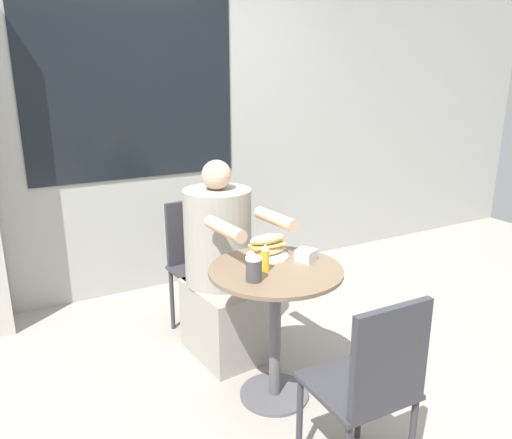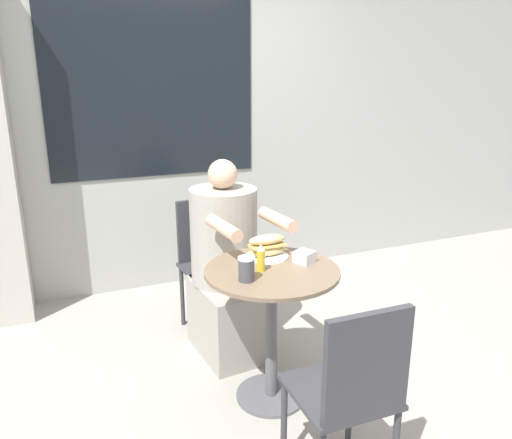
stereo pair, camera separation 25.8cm
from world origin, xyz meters
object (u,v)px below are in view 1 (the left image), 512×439
at_px(empty_chair_across, 373,380).
at_px(sandwich_on_plate, 267,247).
at_px(cafe_table, 275,305).
at_px(condiment_bottle, 266,258).
at_px(seated_diner, 222,274).
at_px(diner_chair, 198,254).
at_px(drink_cup, 254,269).

height_order(empty_chair_across, sandwich_on_plate, empty_chair_across).
xyz_separation_m(cafe_table, condiment_bottle, (-0.06, -0.00, 0.27)).
xyz_separation_m(cafe_table, seated_diner, (-0.04, 0.54, -0.02)).
distance_m(cafe_table, seated_diner, 0.55).
distance_m(diner_chair, sandwich_on_plate, 0.78).
xyz_separation_m(sandwich_on_plate, condiment_bottle, (-0.11, -0.17, 0.01)).
xyz_separation_m(empty_chair_across, drink_cup, (-0.18, 0.64, 0.27)).
xyz_separation_m(empty_chair_across, condiment_bottle, (-0.07, 0.71, 0.28)).
height_order(cafe_table, seated_diner, seated_diner).
height_order(cafe_table, drink_cup, drink_cup).
height_order(seated_diner, sandwich_on_plate, seated_diner).
relative_size(diner_chair, seated_diner, 0.73).
bearing_deg(empty_chair_across, diner_chair, 93.77).
distance_m(empty_chair_across, drink_cup, 0.71).
xyz_separation_m(seated_diner, sandwich_on_plate, (0.09, -0.38, 0.27)).
xyz_separation_m(empty_chair_across, sandwich_on_plate, (0.03, 0.88, 0.26)).
bearing_deg(diner_chair, condiment_bottle, 84.55).
distance_m(diner_chair, empty_chair_across, 1.61).
bearing_deg(sandwich_on_plate, condiment_bottle, -122.52).
distance_m(seated_diner, empty_chair_across, 1.26).
height_order(diner_chair, sandwich_on_plate, diner_chair).
bearing_deg(seated_diner, empty_chair_across, 87.45).
xyz_separation_m(seated_diner, empty_chair_across, (0.06, -1.26, 0.01)).
bearing_deg(seated_diner, sandwich_on_plate, 98.37).
xyz_separation_m(seated_diner, condiment_bottle, (-0.02, -0.55, 0.29)).
bearing_deg(empty_chair_across, condiment_bottle, 97.21).
bearing_deg(sandwich_on_plate, seated_diner, 103.58).
bearing_deg(condiment_bottle, cafe_table, 2.92).
relative_size(empty_chair_across, drink_cup, 7.51).
height_order(empty_chair_across, drink_cup, empty_chair_across).
distance_m(diner_chair, seated_diner, 0.35).
distance_m(drink_cup, condiment_bottle, 0.13).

